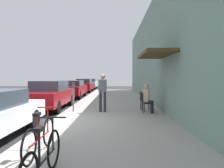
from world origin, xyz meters
The scene contains 14 objects.
ground_plane centered at (0.00, 0.00, 0.00)m, with size 60.00×60.00×0.00m, color #2D2D30.
sidewalk_slab centered at (2.25, 2.00, 0.06)m, with size 4.50×32.00×0.12m, color #9E9B93.
building_facade centered at (4.65, 1.99, 3.08)m, with size 1.40×32.00×6.16m.
parked_car_1 centered at (-1.10, 3.45, 0.77)m, with size 1.80×4.40×1.49m.
parked_car_2 centered at (-1.10, 9.27, 0.73)m, with size 1.80×4.40×1.40m.
parked_car_3 centered at (-1.10, 15.53, 0.76)m, with size 1.80×4.40×1.48m.
parked_car_4 centered at (-1.10, 21.02, 0.75)m, with size 1.80×4.40×1.44m.
parking_meter centered at (0.45, 2.03, 0.89)m, with size 0.12×0.10×1.32m.
bicycle_0 centered at (1.28, -4.21, 0.48)m, with size 0.46×1.71×0.90m.
bicycle_1 centered at (0.82, -3.09, 0.48)m, with size 0.46×1.71×0.90m.
cafe_chair_0 centered at (3.72, 1.74, 0.62)m, with size 0.55×0.55×0.87m.
seated_patron_0 centered at (3.78, 1.72, 0.82)m, with size 0.51×0.46×1.29m.
cafe_chair_1 centered at (3.71, 2.53, 0.62)m, with size 0.46×0.46×0.87m.
pedestrian_standing centered at (1.79, 1.95, 1.12)m, with size 0.36×0.22×1.70m.
Camera 1 is at (2.34, -7.15, 1.70)m, focal length 32.57 mm.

